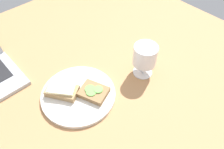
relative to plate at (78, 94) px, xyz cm
name	(u,v)px	position (x,y,z in cm)	size (l,w,h in cm)	color
wooden_table	(102,87)	(9.28, -1.89, -2.17)	(140.00, 140.00, 3.00)	#B27F51
plate	(78,94)	(0.00, 0.00, 0.00)	(25.85, 25.85, 1.34)	silver
sandwich_with_cheese	(62,90)	(-3.86, 3.81, 2.17)	(10.99, 12.40, 3.21)	#A88456
sandwich_with_cucumber	(94,92)	(3.86, -3.81, 1.72)	(10.33, 11.36, 2.34)	#937047
wine_glass	(145,57)	(24.66, -7.85, 7.65)	(8.56, 8.56, 12.91)	white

